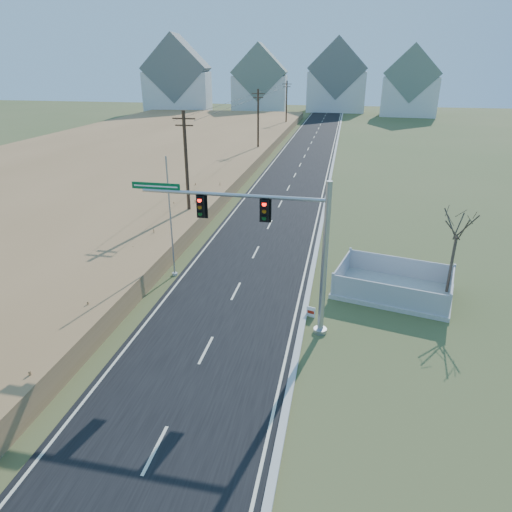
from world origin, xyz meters
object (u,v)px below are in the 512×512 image
(traffic_signal_mast, at_px, (284,242))
(flagpole, at_px, (171,231))
(open_sign, at_px, (311,312))
(fence_enclosure, at_px, (393,289))
(bare_tree, at_px, (459,223))

(traffic_signal_mast, distance_m, flagpole, 9.07)
(open_sign, relative_size, flagpole, 0.08)
(fence_enclosure, relative_size, bare_tree, 1.34)
(fence_enclosure, height_order, flagpole, flagpole)
(traffic_signal_mast, height_order, flagpole, traffic_signal_mast)
(traffic_signal_mast, bearing_deg, bare_tree, 31.99)
(fence_enclosure, distance_m, open_sign, 5.70)
(fence_enclosure, relative_size, open_sign, 12.54)
(flagpole, xyz_separation_m, bare_tree, (16.21, 0.40, 1.39))
(fence_enclosure, xyz_separation_m, bare_tree, (2.99, 0.30, 4.07))
(fence_enclosure, bearing_deg, flagpole, -166.37)
(traffic_signal_mast, distance_m, open_sign, 4.72)
(bare_tree, bearing_deg, traffic_signal_mast, -148.97)
(bare_tree, bearing_deg, fence_enclosure, -174.34)
(flagpole, bearing_deg, bare_tree, 1.40)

